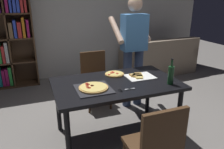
{
  "coord_description": "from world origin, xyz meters",
  "views": [
    {
      "loc": [
        -0.93,
        -2.3,
        1.73
      ],
      "look_at": [
        0.0,
        0.15,
        0.8
      ],
      "focal_mm": 34.83,
      "sensor_mm": 36.0,
      "label": 1
    }
  ],
  "objects_px": {
    "kitchen_scissors": "(124,90)",
    "pepperoni_pizza_on_tray": "(93,88)",
    "dining_table": "(116,88)",
    "wine_bottle": "(171,75)",
    "second_pizza_plain": "(114,74)",
    "person_serving_pizza": "(133,47)",
    "chair_far_side": "(95,76)",
    "couch": "(159,61)",
    "chair_near_camera": "(156,144)"
  },
  "relations": [
    {
      "from": "couch",
      "to": "chair_near_camera",
      "type": "bearing_deg",
      "value": -122.98
    },
    {
      "from": "couch",
      "to": "wine_bottle",
      "type": "bearing_deg",
      "value": -120.19
    },
    {
      "from": "chair_far_side",
      "to": "couch",
      "type": "height_order",
      "value": "chair_far_side"
    },
    {
      "from": "couch",
      "to": "kitchen_scissors",
      "type": "xyz_separation_m",
      "value": [
        -1.92,
        -2.25,
        0.45
      ]
    },
    {
      "from": "kitchen_scissors",
      "to": "dining_table",
      "type": "bearing_deg",
      "value": 87.24
    },
    {
      "from": "dining_table",
      "to": "chair_near_camera",
      "type": "height_order",
      "value": "chair_near_camera"
    },
    {
      "from": "chair_near_camera",
      "to": "chair_far_side",
      "type": "bearing_deg",
      "value": 90.0
    },
    {
      "from": "pepperoni_pizza_on_tray",
      "to": "wine_bottle",
      "type": "relative_size",
      "value": 1.25
    },
    {
      "from": "person_serving_pizza",
      "to": "wine_bottle",
      "type": "distance_m",
      "value": 1.02
    },
    {
      "from": "wine_bottle",
      "to": "second_pizza_plain",
      "type": "height_order",
      "value": "wine_bottle"
    },
    {
      "from": "wine_bottle",
      "to": "pepperoni_pizza_on_tray",
      "type": "bearing_deg",
      "value": 169.3
    },
    {
      "from": "kitchen_scissors",
      "to": "pepperoni_pizza_on_tray",
      "type": "bearing_deg",
      "value": 154.64
    },
    {
      "from": "couch",
      "to": "second_pizza_plain",
      "type": "relative_size",
      "value": 6.93
    },
    {
      "from": "wine_bottle",
      "to": "couch",
      "type": "bearing_deg",
      "value": 59.81
    },
    {
      "from": "couch",
      "to": "second_pizza_plain",
      "type": "bearing_deg",
      "value": -136.62
    },
    {
      "from": "person_serving_pizza",
      "to": "chair_far_side",
      "type": "bearing_deg",
      "value": 159.14
    },
    {
      "from": "person_serving_pizza",
      "to": "pepperoni_pizza_on_tray",
      "type": "bearing_deg",
      "value": -137.07
    },
    {
      "from": "chair_near_camera",
      "to": "couch",
      "type": "height_order",
      "value": "chair_near_camera"
    },
    {
      "from": "dining_table",
      "to": "kitchen_scissors",
      "type": "distance_m",
      "value": 0.27
    },
    {
      "from": "dining_table",
      "to": "kitchen_scissors",
      "type": "relative_size",
      "value": 7.86
    },
    {
      "from": "pepperoni_pizza_on_tray",
      "to": "kitchen_scissors",
      "type": "bearing_deg",
      "value": -25.36
    },
    {
      "from": "dining_table",
      "to": "pepperoni_pizza_on_tray",
      "type": "relative_size",
      "value": 3.87
    },
    {
      "from": "chair_near_camera",
      "to": "kitchen_scissors",
      "type": "xyz_separation_m",
      "value": [
        -0.01,
        0.69,
        0.24
      ]
    },
    {
      "from": "couch",
      "to": "kitchen_scissors",
      "type": "relative_size",
      "value": 9.03
    },
    {
      "from": "wine_bottle",
      "to": "second_pizza_plain",
      "type": "xyz_separation_m",
      "value": [
        -0.51,
        0.54,
        -0.11
      ]
    },
    {
      "from": "kitchen_scissors",
      "to": "chair_far_side",
      "type": "bearing_deg",
      "value": 89.41
    },
    {
      "from": "wine_bottle",
      "to": "second_pizza_plain",
      "type": "bearing_deg",
      "value": 133.22
    },
    {
      "from": "pepperoni_pizza_on_tray",
      "to": "wine_bottle",
      "type": "distance_m",
      "value": 0.93
    },
    {
      "from": "couch",
      "to": "wine_bottle",
      "type": "distance_m",
      "value": 2.69
    },
    {
      "from": "chair_far_side",
      "to": "pepperoni_pizza_on_tray",
      "type": "xyz_separation_m",
      "value": [
        -0.32,
        -1.06,
        0.25
      ]
    },
    {
      "from": "dining_table",
      "to": "wine_bottle",
      "type": "relative_size",
      "value": 4.84
    },
    {
      "from": "couch",
      "to": "chair_far_side",
      "type": "bearing_deg",
      "value": -151.39
    },
    {
      "from": "pepperoni_pizza_on_tray",
      "to": "kitchen_scissors",
      "type": "distance_m",
      "value": 0.34
    },
    {
      "from": "chair_near_camera",
      "to": "person_serving_pizza",
      "type": "relative_size",
      "value": 0.51
    },
    {
      "from": "second_pizza_plain",
      "to": "chair_far_side",
      "type": "bearing_deg",
      "value": 96.3
    },
    {
      "from": "kitchen_scissors",
      "to": "second_pizza_plain",
      "type": "relative_size",
      "value": 0.77
    },
    {
      "from": "dining_table",
      "to": "person_serving_pizza",
      "type": "relative_size",
      "value": 0.87
    },
    {
      "from": "dining_table",
      "to": "person_serving_pizza",
      "type": "height_order",
      "value": "person_serving_pizza"
    },
    {
      "from": "chair_far_side",
      "to": "pepperoni_pizza_on_tray",
      "type": "relative_size",
      "value": 2.28
    },
    {
      "from": "dining_table",
      "to": "second_pizza_plain",
      "type": "bearing_deg",
      "value": 73.63
    },
    {
      "from": "pepperoni_pizza_on_tray",
      "to": "chair_near_camera",
      "type": "bearing_deg",
      "value": -68.88
    },
    {
      "from": "couch",
      "to": "pepperoni_pizza_on_tray",
      "type": "bearing_deg",
      "value": -136.73
    },
    {
      "from": "person_serving_pizza",
      "to": "kitchen_scissors",
      "type": "distance_m",
      "value": 1.17
    },
    {
      "from": "kitchen_scissors",
      "to": "second_pizza_plain",
      "type": "bearing_deg",
      "value": 80.29
    },
    {
      "from": "person_serving_pizza",
      "to": "second_pizza_plain",
      "type": "height_order",
      "value": "person_serving_pizza"
    },
    {
      "from": "dining_table",
      "to": "kitchen_scissors",
      "type": "bearing_deg",
      "value": -92.76
    },
    {
      "from": "dining_table",
      "to": "person_serving_pizza",
      "type": "distance_m",
      "value": 0.98
    },
    {
      "from": "person_serving_pizza",
      "to": "pepperoni_pizza_on_tray",
      "type": "xyz_separation_m",
      "value": [
        -0.9,
        -0.84,
        -0.23
      ]
    },
    {
      "from": "pepperoni_pizza_on_tray",
      "to": "second_pizza_plain",
      "type": "relative_size",
      "value": 1.56
    },
    {
      "from": "chair_far_side",
      "to": "wine_bottle",
      "type": "bearing_deg",
      "value": -64.58
    }
  ]
}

